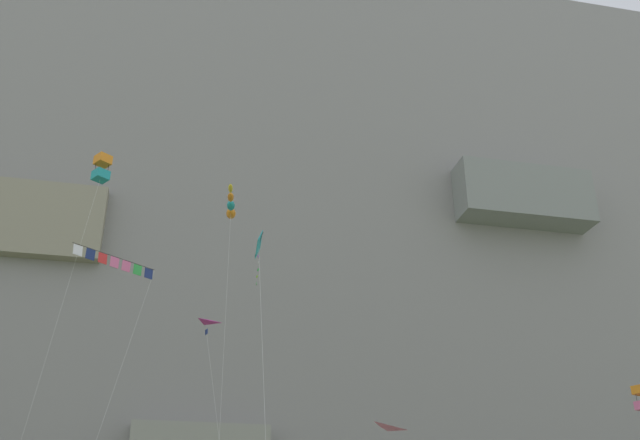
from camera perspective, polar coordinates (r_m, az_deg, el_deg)
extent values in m
cube|color=gray|center=(82.69, -8.90, -2.83)|extent=(180.00, 25.60, 68.91)
cube|color=gray|center=(71.02, -22.99, 0.03)|extent=(16.03, 2.53, 7.20)
cube|color=gray|center=(79.98, 15.57, 1.67)|extent=(14.61, 4.48, 6.07)
cube|color=orange|center=(49.17, -16.66, 4.51)|extent=(1.23, 1.23, 0.62)
cube|color=teal|center=(48.63, -16.83, 3.35)|extent=(1.23, 1.23, 0.62)
cylinder|color=black|center=(48.86, -16.28, 3.89)|extent=(0.03, 0.03, 1.67)
cylinder|color=black|center=(48.94, -17.21, 3.97)|extent=(0.03, 0.03, 1.67)
cylinder|color=silver|center=(43.80, -20.95, -10.95)|extent=(2.95, 1.06, 24.98)
ellipsoid|color=orange|center=(49.76, -7.00, 0.51)|extent=(0.75, 1.11, 0.65)
ellipsoid|color=teal|center=(48.63, -7.01, 1.13)|extent=(0.63, 1.09, 0.54)
ellipsoid|color=orange|center=(47.51, -7.02, 1.79)|extent=(0.51, 1.08, 0.42)
ellipsoid|color=yellow|center=(46.39, -7.04, 2.47)|extent=(0.40, 1.06, 0.30)
cylinder|color=silver|center=(43.42, -7.70, -12.79)|extent=(0.15, 3.95, 24.23)
pyramid|color=#CC3399|center=(45.13, -9.12, -8.62)|extent=(1.38, 1.18, 0.14)
cube|color=navy|center=(44.77, -8.90, -8.66)|extent=(0.16, 0.30, 0.35)
cube|color=orange|center=(49.42, 23.79, -12.11)|extent=(0.97, 0.97, 0.51)
cylinder|color=black|center=(49.13, 23.57, -12.65)|extent=(0.03, 0.03, 1.38)
cylinder|color=black|center=(41.03, -15.76, -2.80)|extent=(4.24, 3.06, 0.03)
cube|color=navy|center=(42.02, -13.30, -4.11)|extent=(0.46, 0.35, 0.58)
cube|color=green|center=(41.64, -14.12, -3.82)|extent=(0.45, 0.34, 0.58)
cube|color=pink|center=(41.27, -14.96, -3.52)|extent=(0.47, 0.36, 0.58)
cube|color=pink|center=(40.91, -15.82, -3.21)|extent=(0.45, 0.34, 0.58)
cube|color=red|center=(40.56, -16.69, -2.90)|extent=(0.47, 0.37, 0.58)
cube|color=navy|center=(40.22, -17.57, -2.58)|extent=(0.45, 0.34, 0.58)
cube|color=white|center=(39.89, -18.47, -2.26)|extent=(0.48, 0.38, 0.58)
cylinder|color=silver|center=(38.72, -16.79, -15.20)|extent=(3.47, 2.72, 17.87)
cube|color=teal|center=(31.37, -4.81, -1.91)|extent=(0.34, 1.49, 1.48)
cylinder|color=black|center=(31.37, -4.81, -1.91)|extent=(0.34, 0.03, 1.21)
cube|color=purple|center=(31.15, -4.87, -2.85)|extent=(0.06, 0.18, 0.09)
cube|color=white|center=(31.04, -4.82, -3.38)|extent=(0.02, 0.18, 0.09)
cube|color=green|center=(30.92, -4.87, -3.91)|extent=(0.06, 0.18, 0.09)
cube|color=#8CCC33|center=(30.80, -4.97, -4.44)|extent=(0.05, 0.18, 0.09)
cube|color=green|center=(30.69, -5.01, -4.98)|extent=(0.04, 0.18, 0.09)
cylinder|color=silver|center=(27.69, -4.34, -15.36)|extent=(0.60, 3.06, 14.98)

